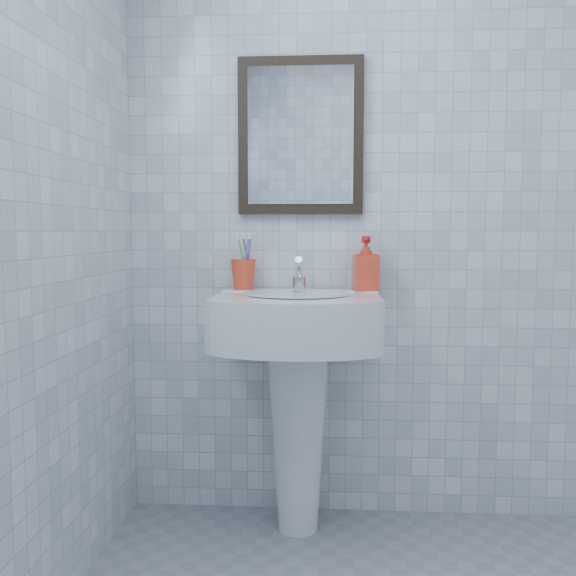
{
  "coord_description": "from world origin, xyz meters",
  "views": [
    {
      "loc": [
        -0.27,
        -1.42,
        1.17
      ],
      "look_at": [
        -0.42,
        0.86,
        0.97
      ],
      "focal_mm": 40.0,
      "sensor_mm": 36.0,
      "label": 1
    }
  ],
  "objects": [
    {
      "name": "faucet",
      "position": [
        -0.4,
        1.1,
        0.99
      ],
      "size": [
        0.05,
        0.12,
        0.14
      ],
      "color": "silver",
      "rests_on": "washbasin"
    },
    {
      "name": "soap_dispenser",
      "position": [
        -0.13,
        1.12,
        1.04
      ],
      "size": [
        0.1,
        0.11,
        0.21
      ],
      "primitive_type": "imported",
      "rotation": [
        0.0,
        0.0,
        0.11
      ],
      "color": "red",
      "rests_on": "washbasin"
    },
    {
      "name": "washbasin",
      "position": [
        -0.4,
        0.99,
        0.64
      ],
      "size": [
        0.61,
        0.45,
        0.95
      ],
      "color": "white",
      "rests_on": "ground"
    },
    {
      "name": "wall_back",
      "position": [
        0.0,
        1.2,
        1.25
      ],
      "size": [
        2.2,
        0.02,
        2.5
      ],
      "primitive_type": "cube",
      "color": "white",
      "rests_on": "ground"
    },
    {
      "name": "wall_mirror",
      "position": [
        -0.4,
        1.18,
        1.55
      ],
      "size": [
        0.5,
        0.04,
        0.62
      ],
      "color": "black",
      "rests_on": "wall_back"
    },
    {
      "name": "toothbrush_cup",
      "position": [
        -0.62,
        1.12,
        1.0
      ],
      "size": [
        0.13,
        0.13,
        0.12
      ],
      "primitive_type": null,
      "rotation": [
        0.0,
        0.0,
        -0.43
      ],
      "color": "#EE4022",
      "rests_on": "washbasin"
    }
  ]
}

